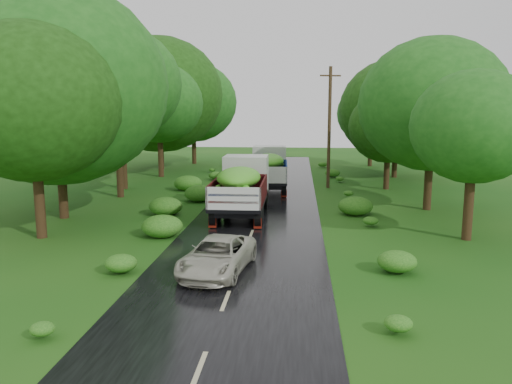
# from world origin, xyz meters

# --- Properties ---
(ground) EXTENTS (120.00, 120.00, 0.00)m
(ground) POSITION_xyz_m (0.00, 0.00, 0.00)
(ground) COLOR #13490F
(ground) RESTS_ON ground
(road) EXTENTS (6.50, 80.00, 0.02)m
(road) POSITION_xyz_m (0.00, 5.00, 0.01)
(road) COLOR black
(road) RESTS_ON ground
(road_lines) EXTENTS (0.12, 69.60, 0.00)m
(road_lines) POSITION_xyz_m (0.00, 6.00, 0.02)
(road_lines) COLOR #BFB78C
(road_lines) RESTS_ON road
(truck_near) EXTENTS (2.61, 7.18, 3.01)m
(truck_near) POSITION_xyz_m (-0.89, 12.23, 1.70)
(truck_near) COLOR black
(truck_near) RESTS_ON ground
(truck_far) EXTENTS (2.72, 7.09, 2.95)m
(truck_far) POSITION_xyz_m (0.02, 20.75, 1.67)
(truck_far) COLOR black
(truck_far) RESTS_ON ground
(car) EXTENTS (2.56, 4.54, 1.20)m
(car) POSITION_xyz_m (-0.66, 2.58, 0.62)
(car) COLOR #B9B7A4
(car) RESTS_ON road
(utility_pole) EXTENTS (1.48, 0.49, 8.61)m
(utility_pole) POSITION_xyz_m (4.25, 22.08, 4.43)
(utility_pole) COLOR #382616
(utility_pole) RESTS_ON ground
(trees_left) EXTENTS (6.66, 34.55, 9.26)m
(trees_left) POSITION_xyz_m (-9.90, 22.36, 6.53)
(trees_left) COLOR black
(trees_left) RESTS_ON ground
(trees_right) EXTENTS (5.59, 32.03, 7.72)m
(trees_right) POSITION_xyz_m (9.45, 22.89, 5.28)
(trees_right) COLOR black
(trees_right) RESTS_ON ground
(shrubs) EXTENTS (11.90, 44.00, 0.70)m
(shrubs) POSITION_xyz_m (0.00, 14.00, 0.35)
(shrubs) COLOR #185814
(shrubs) RESTS_ON ground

